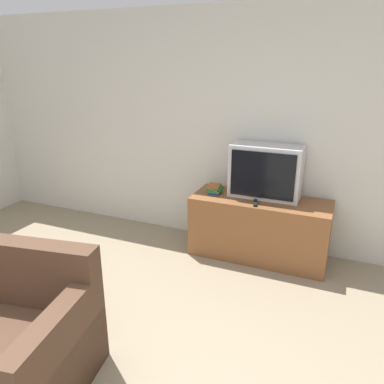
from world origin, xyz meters
name	(u,v)px	position (x,y,z in m)	size (l,w,h in m)	color
wall_back	(204,129)	(0.00, 3.03, 1.30)	(9.00, 0.06, 2.60)	silver
tv_stand	(259,228)	(0.77, 2.71, 0.33)	(1.44, 0.55, 0.66)	brown
television	(266,171)	(0.78, 2.81, 0.94)	(0.73, 0.34, 0.56)	silver
book_stack	(215,189)	(0.26, 2.70, 0.71)	(0.16, 0.20, 0.09)	#23478E
remote_on_stand	(255,203)	(0.75, 2.55, 0.67)	(0.08, 0.17, 0.02)	black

